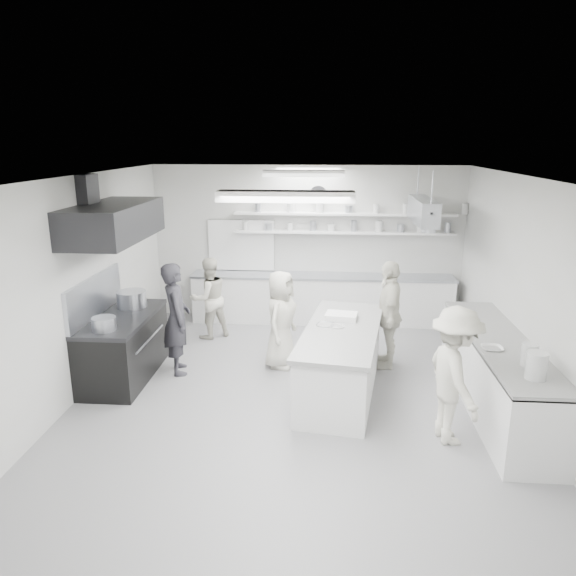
# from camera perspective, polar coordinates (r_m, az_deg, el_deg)

# --- Properties ---
(floor) EXTENTS (6.00, 7.00, 0.02)m
(floor) POSITION_cam_1_polar(r_m,az_deg,el_deg) (7.73, 0.86, -11.23)
(floor) COLOR #A2A2A2
(floor) RESTS_ON ground
(ceiling) EXTENTS (6.00, 7.00, 0.02)m
(ceiling) POSITION_cam_1_polar(r_m,az_deg,el_deg) (6.93, 0.96, 11.72)
(ceiling) COLOR white
(ceiling) RESTS_ON wall_back
(wall_back) EXTENTS (6.00, 0.04, 3.00)m
(wall_back) POSITION_cam_1_polar(r_m,az_deg,el_deg) (10.59, 2.05, 4.74)
(wall_back) COLOR silver
(wall_back) RESTS_ON floor
(wall_front) EXTENTS (6.00, 0.04, 3.00)m
(wall_front) POSITION_cam_1_polar(r_m,az_deg,el_deg) (3.94, -2.26, -14.29)
(wall_front) COLOR silver
(wall_front) RESTS_ON floor
(wall_left) EXTENTS (0.04, 7.00, 3.00)m
(wall_left) POSITION_cam_1_polar(r_m,az_deg,el_deg) (7.94, -21.25, 0.08)
(wall_left) COLOR silver
(wall_left) RESTS_ON floor
(wall_right) EXTENTS (0.04, 7.00, 3.00)m
(wall_right) POSITION_cam_1_polar(r_m,az_deg,el_deg) (7.62, 24.03, -0.82)
(wall_right) COLOR silver
(wall_right) RESTS_ON floor
(stove) EXTENTS (0.80, 1.80, 0.90)m
(stove) POSITION_cam_1_polar(r_m,az_deg,el_deg) (8.45, -16.95, -6.14)
(stove) COLOR black
(stove) RESTS_ON floor
(exhaust_hood) EXTENTS (0.85, 2.00, 0.50)m
(exhaust_hood) POSITION_cam_1_polar(r_m,az_deg,el_deg) (7.97, -18.02, 6.69)
(exhaust_hood) COLOR #232326
(exhaust_hood) RESTS_ON wall_left
(back_counter) EXTENTS (5.00, 0.60, 0.92)m
(back_counter) POSITION_cam_1_polar(r_m,az_deg,el_deg) (10.53, 3.56, -1.16)
(back_counter) COLOR white
(back_counter) RESTS_ON floor
(shelf_lower) EXTENTS (4.20, 0.26, 0.04)m
(shelf_lower) POSITION_cam_1_polar(r_m,az_deg,el_deg) (10.41, 5.90, 5.89)
(shelf_lower) COLOR white
(shelf_lower) RESTS_ON wall_back
(shelf_upper) EXTENTS (4.20, 0.26, 0.04)m
(shelf_upper) POSITION_cam_1_polar(r_m,az_deg,el_deg) (10.36, 5.96, 7.79)
(shelf_upper) COLOR white
(shelf_upper) RESTS_ON wall_back
(pass_through_window) EXTENTS (1.30, 0.04, 1.00)m
(pass_through_window) POSITION_cam_1_polar(r_m,az_deg,el_deg) (10.71, -4.95, 4.54)
(pass_through_window) COLOR black
(pass_through_window) RESTS_ON wall_back
(wall_clock) EXTENTS (0.32, 0.05, 0.32)m
(wall_clock) POSITION_cam_1_polar(r_m,az_deg,el_deg) (10.41, 3.21, 9.83)
(wall_clock) COLOR silver
(wall_clock) RESTS_ON wall_back
(right_counter) EXTENTS (0.74, 3.30, 0.94)m
(right_counter) POSITION_cam_1_polar(r_m,az_deg,el_deg) (7.67, 21.19, -8.61)
(right_counter) COLOR white
(right_counter) RESTS_ON floor
(pot_rack) EXTENTS (0.30, 1.60, 0.40)m
(pot_rack) POSITION_cam_1_polar(r_m,az_deg,el_deg) (9.51, 14.07, 7.96)
(pot_rack) COLOR #ADB1BB
(pot_rack) RESTS_ON ceiling
(light_fixture_front) EXTENTS (1.30, 0.25, 0.10)m
(light_fixture_front) POSITION_cam_1_polar(r_m,az_deg,el_deg) (5.14, -0.25, 9.68)
(light_fixture_front) COLOR white
(light_fixture_front) RESTS_ON ceiling
(light_fixture_rear) EXTENTS (1.30, 0.25, 0.10)m
(light_fixture_rear) POSITION_cam_1_polar(r_m,az_deg,el_deg) (8.73, 1.67, 12.01)
(light_fixture_rear) COLOR white
(light_fixture_rear) RESTS_ON ceiling
(prep_island) EXTENTS (1.26, 2.54, 0.90)m
(prep_island) POSITION_cam_1_polar(r_m,az_deg,el_deg) (7.66, 5.62, -7.78)
(prep_island) COLOR white
(prep_island) RESTS_ON floor
(stove_pot) EXTENTS (0.45, 0.45, 0.30)m
(stove_pot) POSITION_cam_1_polar(r_m,az_deg,el_deg) (8.67, -16.18, -1.28)
(stove_pot) COLOR #ADB1BB
(stove_pot) RESTS_ON stove
(cook_stove) EXTENTS (0.60, 0.73, 1.71)m
(cook_stove) POSITION_cam_1_polar(r_m,az_deg,el_deg) (8.29, -11.70, -3.18)
(cook_stove) COLOR #2D2C33
(cook_stove) RESTS_ON floor
(cook_back) EXTENTS (0.90, 0.87, 1.47)m
(cook_back) POSITION_cam_1_polar(r_m,az_deg,el_deg) (9.71, -8.36, -1.06)
(cook_back) COLOR silver
(cook_back) RESTS_ON floor
(cook_island_left) EXTENTS (0.69, 0.86, 1.54)m
(cook_island_left) POSITION_cam_1_polar(r_m,az_deg,el_deg) (8.36, -0.77, -3.33)
(cook_island_left) COLOR silver
(cook_island_left) RESTS_ON floor
(cook_island_right) EXTENTS (0.48, 1.02, 1.70)m
(cook_island_right) POSITION_cam_1_polar(r_m,az_deg,el_deg) (8.49, 10.61, -2.75)
(cook_island_right) COLOR silver
(cook_island_right) RESTS_ON floor
(cook_right) EXTENTS (0.80, 1.16, 1.65)m
(cook_right) POSITION_cam_1_polar(r_m,az_deg,el_deg) (6.59, 17.17, -8.85)
(cook_right) COLOR silver
(cook_right) RESTS_ON floor
(bowl_island_a) EXTENTS (0.28, 0.28, 0.06)m
(bowl_island_a) POSITION_cam_1_polar(r_m,az_deg,el_deg) (7.62, 3.92, -4.03)
(bowl_island_a) COLOR #ADB1BB
(bowl_island_a) RESTS_ON prep_island
(bowl_island_b) EXTENTS (0.21, 0.21, 0.06)m
(bowl_island_b) POSITION_cam_1_polar(r_m,az_deg,el_deg) (7.55, 5.19, -4.23)
(bowl_island_b) COLOR white
(bowl_island_b) RESTS_ON prep_island
(bowl_right) EXTENTS (0.26, 0.26, 0.06)m
(bowl_right) POSITION_cam_1_polar(r_m,az_deg,el_deg) (7.12, 20.77, -6.06)
(bowl_right) COLOR white
(bowl_right) RESTS_ON right_counter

